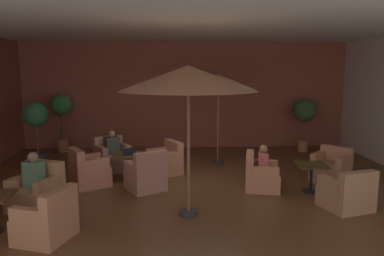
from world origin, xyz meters
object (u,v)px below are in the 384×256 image
at_px(armchair_front_left_south, 112,158).
at_px(patron_with_friend, 112,144).
at_px(armchair_front_left_east, 165,162).
at_px(cafe_table_front_left, 128,160).
at_px(cafe_table_mid_center, 311,171).
at_px(potted_tree_mid_left, 36,123).
at_px(patio_umbrella_tall_red, 188,79).
at_px(potted_tree_left_corner, 304,113).
at_px(armchair_front_right_east, 37,192).
at_px(patio_umbrella_center_beige, 219,82).
at_px(potted_tree_mid_right, 61,112).
at_px(patron_by_window, 263,160).
at_px(iced_drink_cup, 131,152).
at_px(armchair_front_left_north, 146,176).
at_px(armchair_mid_center_south, 261,176).
at_px(patron_blue_shirt, 34,172).
at_px(armchair_front_right_north, 47,221).
at_px(armchair_mid_center_north, 347,194).
at_px(armchair_mid_center_east, 331,168).
at_px(armchair_front_left_west, 88,172).
at_px(open_laptop, 129,153).

xyz_separation_m(armchair_front_left_south, patron_with_friend, (0.02, -0.03, 0.38)).
bearing_deg(armchair_front_left_east, cafe_table_front_left, -151.81).
distance_m(cafe_table_mid_center, potted_tree_mid_left, 7.33).
xyz_separation_m(patio_umbrella_tall_red, potted_tree_mid_left, (-4.07, 3.80, -1.29)).
distance_m(cafe_table_front_left, armchair_front_left_east, 1.01).
bearing_deg(potted_tree_left_corner, armchair_front_right_east, -145.43).
height_order(patio_umbrella_center_beige, potted_tree_mid_right, patio_umbrella_center_beige).
relative_size(cafe_table_front_left, cafe_table_mid_center, 1.22).
distance_m(armchair_front_left_east, patron_by_window, 2.64).
xyz_separation_m(armchair_front_left_south, iced_drink_cup, (0.61, -0.88, 0.34)).
distance_m(armchair_front_left_north, armchair_front_right_east, 2.24).
bearing_deg(potted_tree_mid_left, cafe_table_mid_center, -21.29).
relative_size(armchair_front_left_north, armchair_mid_center_south, 1.13).
bearing_deg(potted_tree_mid_left, potted_tree_mid_right, 84.13).
xyz_separation_m(armchair_front_right_east, iced_drink_cup, (1.58, 1.83, 0.35)).
height_order(armchair_front_left_north, potted_tree_left_corner, potted_tree_left_corner).
distance_m(patio_umbrella_center_beige, patron_blue_shirt, 5.34).
distance_m(armchair_front_left_south, patio_umbrella_center_beige, 3.55).
relative_size(patron_blue_shirt, patron_with_friend, 1.11).
bearing_deg(cafe_table_front_left, armchair_front_left_east, 28.19).
bearing_deg(potted_tree_mid_left, patron_by_window, -22.71).
xyz_separation_m(armchair_front_right_north, patio_umbrella_tall_red, (2.24, 0.90, 2.18)).
distance_m(armchair_mid_center_north, armchair_mid_center_east, 1.83).
relative_size(armchair_mid_center_south, patron_blue_shirt, 1.30).
xyz_separation_m(potted_tree_mid_left, iced_drink_cup, (2.77, -1.53, -0.52)).
distance_m(armchair_front_right_north, cafe_table_mid_center, 5.38).
distance_m(patio_umbrella_center_beige, potted_tree_mid_right, 5.31).
xyz_separation_m(armchair_front_left_west, armchair_mid_center_south, (3.89, -0.41, -0.03)).
xyz_separation_m(patio_umbrella_tall_red, patron_by_window, (1.71, 1.38, -1.82)).
height_order(potted_tree_left_corner, potted_tree_mid_left, potted_tree_mid_left).
height_order(armchair_mid_center_east, potted_tree_mid_left, potted_tree_mid_left).
relative_size(armchair_front_left_south, patron_blue_shirt, 1.52).
distance_m(armchair_front_left_south, armchair_mid_center_south, 3.99).
xyz_separation_m(armchair_mid_center_south, open_laptop, (-3.00, 0.79, 0.37)).
relative_size(patron_blue_shirt, open_laptop, 2.06).
distance_m(cafe_table_front_left, armchair_mid_center_north, 4.92).
xyz_separation_m(potted_tree_mid_left, potted_tree_mid_right, (0.18, 1.74, 0.11)).
bearing_deg(patron_blue_shirt, patron_with_friend, 69.55).
bearing_deg(armchair_front_left_south, armchair_front_right_north, -94.77).
distance_m(armchair_front_right_north, potted_tree_mid_right, 6.73).
bearing_deg(patron_with_friend, armchair_front_left_north, -58.84).
bearing_deg(armchair_mid_center_east, armchair_front_left_west, -179.06).
height_order(armchair_front_right_north, cafe_table_mid_center, armchair_front_right_north).
distance_m(armchair_front_left_north, patron_with_friend, 1.99).
height_order(armchair_front_left_north, armchair_front_right_east, armchair_front_left_north).
relative_size(cafe_table_front_left, armchair_front_left_south, 0.76).
bearing_deg(cafe_table_mid_center, patron_by_window, 167.35).
height_order(cafe_table_mid_center, open_laptop, open_laptop).
bearing_deg(armchair_mid_center_north, armchair_front_right_east, 176.93).
relative_size(armchair_front_left_east, potted_tree_mid_right, 0.55).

